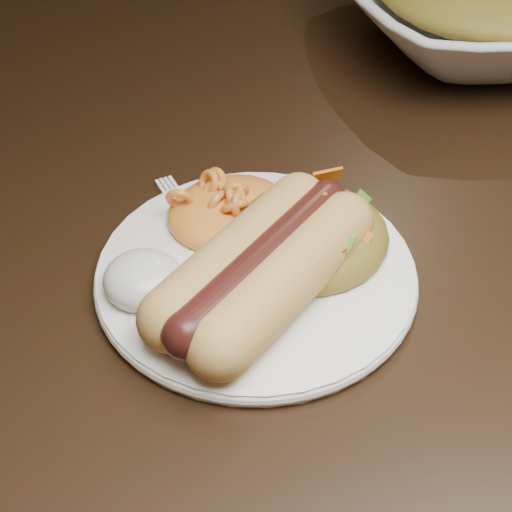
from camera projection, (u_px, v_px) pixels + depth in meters
name	position (u px, v px, depth m)	size (l,w,h in m)	color
table	(262.00, 225.00, 0.69)	(1.60, 0.90, 0.75)	black
plate	(256.00, 274.00, 0.50)	(0.20, 0.20, 0.01)	white
hotdog	(263.00, 266.00, 0.47)	(0.14, 0.13, 0.04)	#E9C25C
mac_and_cheese	(230.00, 198.00, 0.52)	(0.09, 0.08, 0.03)	#FF9F37
sour_cream	(142.00, 272.00, 0.47)	(0.05, 0.05, 0.03)	silver
taco_salad	(309.00, 224.00, 0.50)	(0.11, 0.10, 0.05)	#A4451A
fork	(207.00, 245.00, 0.53)	(0.02, 0.14, 0.00)	white
serving_bowl	(491.00, 3.00, 0.72)	(0.29, 0.29, 0.07)	silver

